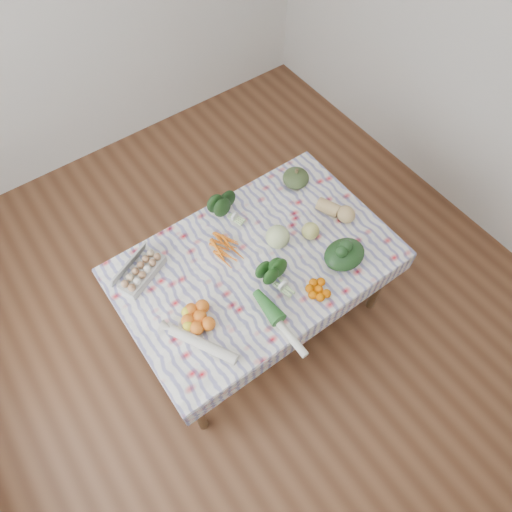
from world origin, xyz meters
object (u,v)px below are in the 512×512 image
Objects in this scene: dining_table at (256,268)px; cabbage at (278,237)px; egg_carton at (143,273)px; butternut_squash at (336,210)px; kabocha_squash at (296,178)px; grapefruit at (310,231)px.

dining_table is 10.85× the size of cabbage.
butternut_squash is (1.22, -0.32, 0.02)m from egg_carton.
kabocha_squash is 0.36m from butternut_squash.
kabocha_squash is (1.17, 0.04, 0.02)m from egg_carton.
egg_carton is 1.27× the size of butternut_squash.
dining_table is 14.55× the size of grapefruit.
egg_carton is 1.26m from butternut_squash.
dining_table is at bearing -50.61° from egg_carton.
egg_carton is 2.84× the size of grapefruit.
cabbage reaches higher than egg_carton.
butternut_squash is at bearing -82.91° from kabocha_squash.
kabocha_squash reaches higher than grapefruit.
butternut_squash is (0.04, -0.36, -0.00)m from kabocha_squash.
cabbage reaches higher than butternut_squash.
cabbage is at bearing 8.25° from dining_table.
grapefruit is at bearing -116.57° from kabocha_squash.
egg_carton is 1.78× the size of kabocha_squash.
dining_table is at bearing 172.92° from grapefruit.
grapefruit is at bearing 163.68° from butternut_squash.
butternut_squash reaches higher than dining_table.
butternut_squash is 0.24m from grapefruit.
kabocha_squash is 0.71× the size of butternut_squash.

